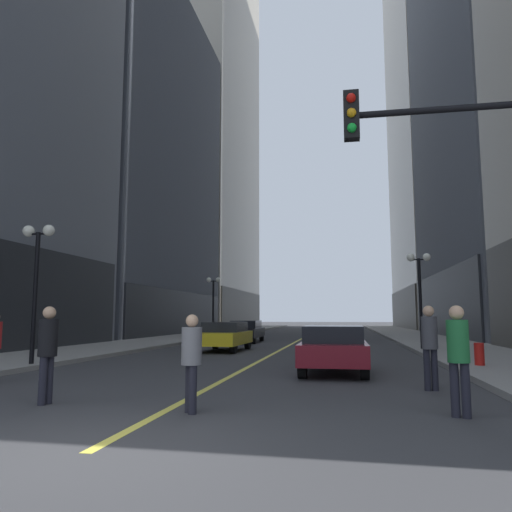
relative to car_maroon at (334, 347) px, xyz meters
The scene contains 19 objects.
ground_plane 26.48m from the car_maroon, 95.84° to the left, with size 200.00×200.00×0.00m, color #38383A.
sidewalk_left 28.52m from the car_maroon, 112.56° to the left, with size 4.50×78.00×0.15m, color gray.
sidewalk_right 26.92m from the car_maroon, 78.08° to the left, with size 4.50×78.00×0.15m, color gray.
lane_centre_stripe 26.48m from the car_maroon, 95.84° to the left, with size 0.16×70.00×0.01m, color #E5D64C.
building_left_mid 35.13m from the car_maroon, 126.07° to the left, with size 11.46×24.00×30.73m.
building_left_far 66.25m from the car_maroon, 111.16° to the left, with size 13.54×26.00×75.32m.
building_right_far 65.36m from the car_maroon, 76.00° to the left, with size 10.16×26.00×78.43m.
car_maroon is the anchor object (origin of this frame).
car_yellow 9.52m from the car_maroon, 122.74° to the left, with size 1.92×4.22×1.32m.
car_black 16.66m from the car_maroon, 109.90° to the left, with size 1.89×4.73×1.32m.
pedestrian_with_orange_bag 3.63m from the car_maroon, 54.28° to the right, with size 0.39×0.39×1.81m.
pedestrian_in_black_coat 7.75m from the car_maroon, 130.76° to the right, with size 0.39×0.39×1.76m.
pedestrian_in_green_parka 6.15m from the car_maroon, 70.23° to the right, with size 0.43×0.43×1.76m.
pedestrian_in_grey_suit 6.57m from the car_maroon, 109.71° to the right, with size 0.48×0.48×1.61m.
traffic_light_near_right 6.78m from the car_maroon, 64.03° to the right, with size 3.43×0.35×5.65m.
street_lamp_left_near 9.45m from the car_maroon, behind, with size 1.06×0.36×4.43m.
street_lamp_left_far 22.65m from the car_maroon, 113.83° to the left, with size 1.06×0.36×4.43m.
street_lamp_right_mid 9.98m from the car_maroon, 67.40° to the left, with size 1.06×0.36×4.43m.
fire_hydrant_right 4.47m from the car_maroon, 19.11° to the left, with size 0.28×0.28×0.80m, color red.
Camera 1 is at (2.99, -5.45, 1.58)m, focal length 34.26 mm.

